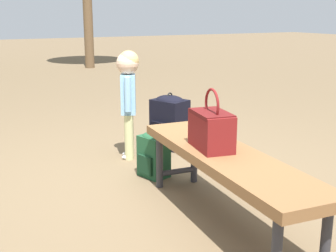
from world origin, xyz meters
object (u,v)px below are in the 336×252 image
Objects in this scene: park_bench at (226,162)px; child_standing at (128,88)px; handbag at (211,128)px; backpack_small at (154,154)px; backpack_large at (170,120)px.

child_standing is (1.45, 0.01, 0.23)m from park_bench.
park_bench is 0.22m from handbag.
park_bench is 1.73× the size of child_standing.
backpack_small is (-0.52, 0.01, -0.44)m from child_standing.
child_standing is 1.78× the size of backpack_large.
backpack_large is at bearing -16.16° from park_bench.
child_standing reaches higher than backpack_small.
handbag is (0.11, 0.03, 0.18)m from park_bench.
handbag is at bearing 15.90° from park_bench.
backpack_small is at bearing 1.40° from park_bench.
child_standing reaches higher than backpack_large.
backpack_large reaches higher than backpack_small.
handbag is 1.56m from backpack_large.
handbag is 0.99× the size of backpack_small.
backpack_small is (0.93, 0.02, -0.21)m from park_bench.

